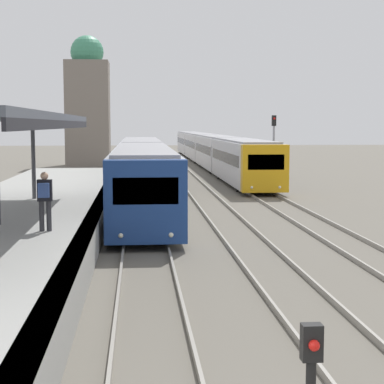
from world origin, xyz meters
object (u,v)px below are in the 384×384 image
at_px(train_far, 208,148).
at_px(train_near, 142,167).
at_px(signal_mast_far, 274,141).
at_px(person_on_platform, 45,196).

bearing_deg(train_far, train_near, -103.61).
height_order(train_far, signal_mast_far, signal_mast_far).
bearing_deg(train_near, train_far, 76.39).
distance_m(person_on_platform, train_far, 46.69).
bearing_deg(signal_mast_far, train_near, -143.45).
bearing_deg(signal_mast_far, person_on_platform, -115.74).
height_order(train_near, signal_mast_far, signal_mast_far).
bearing_deg(train_near, signal_mast_far, 36.55).
distance_m(train_far, signal_mast_far, 21.72).
distance_m(train_near, signal_mast_far, 11.01).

